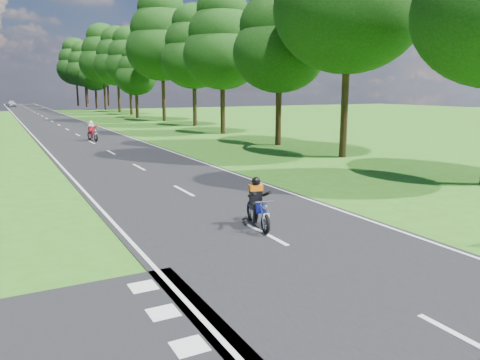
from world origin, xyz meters
TOP-DOWN VIEW (x-y plane):
  - ground at (0.00, 0.00)m, footprint 160.00×160.00m
  - main_road at (0.00, 50.00)m, footprint 7.00×140.00m
  - road_markings at (-0.14, 48.13)m, footprint 7.40×140.00m
  - treeline at (1.43, 60.06)m, footprint 40.00×115.35m
  - rider_near_blue at (0.14, 2.72)m, footprint 0.90×1.72m
  - rider_far_red at (0.27, 27.05)m, footprint 0.81×1.79m
  - distant_car at (-2.38, 99.78)m, footprint 2.15×4.11m

SIDE VIEW (x-z plane):
  - ground at x=0.00m, z-range 0.00..0.00m
  - main_road at x=0.00m, z-range 0.00..0.02m
  - road_markings at x=-0.14m, z-range 0.02..0.03m
  - distant_car at x=-2.38m, z-range 0.02..1.36m
  - rider_near_blue at x=0.14m, z-range 0.02..1.39m
  - rider_far_red at x=0.27m, z-range 0.02..1.46m
  - treeline at x=1.43m, z-range 0.86..15.65m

